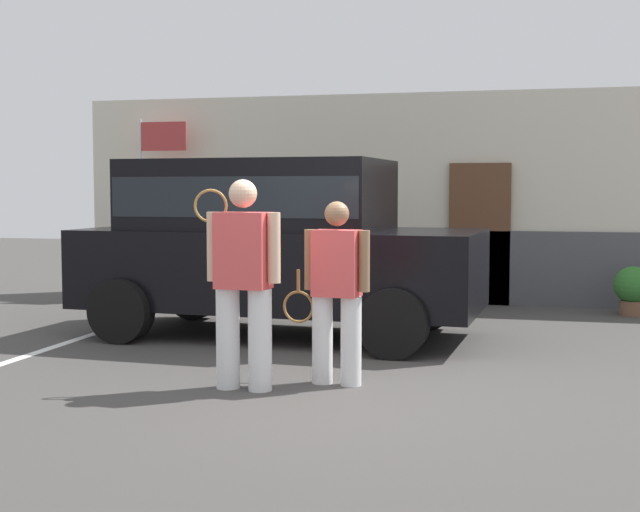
# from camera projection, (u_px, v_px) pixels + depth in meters

# --- Properties ---
(ground_plane) EXTENTS (40.00, 40.00, 0.00)m
(ground_plane) POSITION_uv_depth(u_px,v_px,m) (327.00, 388.00, 7.52)
(ground_plane) COLOR #423F3D
(parking_stripe_0) EXTENTS (0.12, 4.40, 0.01)m
(parking_stripe_0) POSITION_uv_depth(u_px,v_px,m) (68.00, 342.00, 9.77)
(parking_stripe_0) COLOR silver
(parking_stripe_0) RESTS_ON ground_plane
(house_frontage) EXTENTS (10.82, 0.40, 3.16)m
(house_frontage) POSITION_uv_depth(u_px,v_px,m) (421.00, 204.00, 13.31)
(house_frontage) COLOR beige
(house_frontage) RESTS_ON ground_plane
(parked_suv) EXTENTS (4.70, 2.37, 2.05)m
(parked_suv) POSITION_uv_depth(u_px,v_px,m) (272.00, 238.00, 10.16)
(parked_suv) COLOR black
(parked_suv) RESTS_ON ground_plane
(tennis_player_man) EXTENTS (0.80, 0.31, 1.80)m
(tennis_player_man) POSITION_uv_depth(u_px,v_px,m) (243.00, 280.00, 7.42)
(tennis_player_man) COLOR white
(tennis_player_man) RESTS_ON ground_plane
(tennis_player_woman) EXTENTS (0.85, 0.29, 1.61)m
(tennis_player_woman) POSITION_uv_depth(u_px,v_px,m) (336.00, 290.00, 7.62)
(tennis_player_woman) COLOR white
(tennis_player_woman) RESTS_ON ground_plane
(potted_plant_by_porch) EXTENTS (0.51, 0.51, 0.67)m
(potted_plant_by_porch) POSITION_uv_depth(u_px,v_px,m) (633.00, 288.00, 11.85)
(potted_plant_by_porch) COLOR brown
(potted_plant_by_porch) RESTS_ON ground_plane
(flag_pole) EXTENTS (0.80, 0.05, 2.82)m
(flag_pole) POSITION_uv_depth(u_px,v_px,m) (152.00, 173.00, 13.79)
(flag_pole) COLOR silver
(flag_pole) RESTS_ON ground_plane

